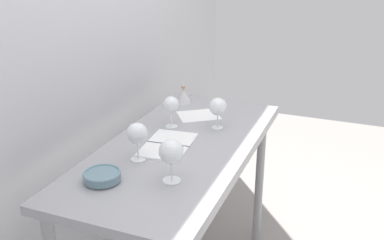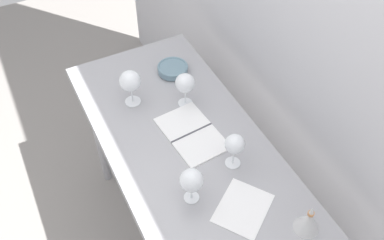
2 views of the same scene
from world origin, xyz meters
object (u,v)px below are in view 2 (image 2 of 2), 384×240
(wine_glass_near_right, at_px, (191,181))
(tasting_sheet_upper, at_px, (243,208))
(wine_glass_far_right, at_px, (235,145))
(wine_glass_far_left, at_px, (185,84))
(decanter_funnel, at_px, (308,221))
(open_notebook, at_px, (192,133))
(wine_glass_near_left, at_px, (130,82))
(tasting_bowl, at_px, (173,69))

(wine_glass_near_right, bearing_deg, tasting_sheet_upper, 49.75)
(wine_glass_far_right, distance_m, wine_glass_far_left, 0.40)
(tasting_sheet_upper, relative_size, decanter_funnel, 1.63)
(tasting_sheet_upper, bearing_deg, decanter_funnel, 7.87)
(wine_glass_far_right, relative_size, open_notebook, 0.48)
(wine_glass_far_right, bearing_deg, wine_glass_far_left, -177.13)
(wine_glass_far_left, bearing_deg, open_notebook, -17.88)
(wine_glass_near_left, height_order, tasting_bowl, wine_glass_near_left)
(tasting_bowl, height_order, decanter_funnel, decanter_funnel)
(wine_glass_near_left, height_order, wine_glass_far_right, wine_glass_near_left)
(wine_glass_near_left, xyz_separation_m, tasting_sheet_upper, (0.72, 0.16, -0.12))
(wine_glass_near_right, height_order, tasting_sheet_upper, wine_glass_near_right)
(wine_glass_far_left, relative_size, open_notebook, 0.51)
(decanter_funnel, bearing_deg, wine_glass_near_left, -160.03)
(open_notebook, relative_size, tasting_bowl, 2.23)
(wine_glass_far_left, xyz_separation_m, tasting_bowl, (-0.22, 0.04, -0.10))
(wine_glass_near_right, relative_size, wine_glass_far_left, 0.95)
(tasting_sheet_upper, xyz_separation_m, tasting_bowl, (-0.82, 0.09, 0.02))
(wine_glass_near_right, distance_m, tasting_sheet_upper, 0.23)
(tasting_bowl, xyz_separation_m, decanter_funnel, (0.99, 0.07, 0.02))
(open_notebook, bearing_deg, wine_glass_near_right, -32.08)
(wine_glass_near_right, xyz_separation_m, decanter_funnel, (0.30, 0.32, -0.07))
(wine_glass_near_left, bearing_deg, decanter_funnel, 19.97)
(wine_glass_near_left, xyz_separation_m, open_notebook, (0.30, 0.16, -0.12))
(wine_glass_near_right, relative_size, open_notebook, 0.48)
(open_notebook, xyz_separation_m, tasting_sheet_upper, (0.42, 0.01, -0.00))
(wine_glass_far_right, relative_size, decanter_funnel, 1.23)
(wine_glass_far_left, height_order, decanter_funnel, wine_glass_far_left)
(wine_glass_near_left, bearing_deg, tasting_sheet_upper, 12.59)
(wine_glass_near_right, height_order, open_notebook, wine_glass_near_right)
(wine_glass_near_left, xyz_separation_m, wine_glass_far_right, (0.52, 0.23, -0.01))
(decanter_funnel, bearing_deg, open_notebook, -164.04)
(open_notebook, distance_m, decanter_funnel, 0.62)
(wine_glass_near_right, relative_size, tasting_sheet_upper, 0.75)
(wine_glass_near_left, relative_size, wine_glass_far_left, 1.04)
(open_notebook, height_order, tasting_sheet_upper, open_notebook)
(open_notebook, height_order, tasting_bowl, tasting_bowl)
(wine_glass_far_right, xyz_separation_m, tasting_sheet_upper, (0.20, -0.07, -0.12))
(wine_glass_near_left, bearing_deg, open_notebook, 27.24)
(wine_glass_near_left, distance_m, wine_glass_near_right, 0.59)
(open_notebook, distance_m, tasting_bowl, 0.42)
(wine_glass_near_left, distance_m, wine_glass_far_right, 0.57)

